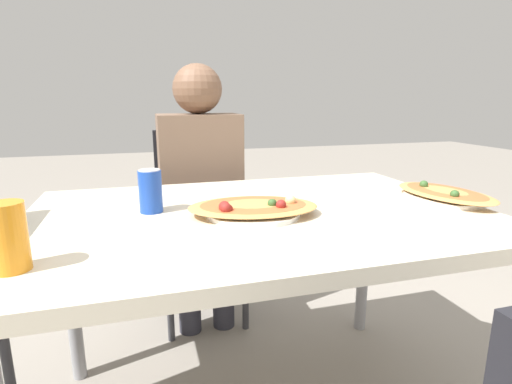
{
  "coord_description": "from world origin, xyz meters",
  "views": [
    {
      "loc": [
        -0.33,
        -1.08,
        1.05
      ],
      "look_at": [
        -0.02,
        -0.01,
        0.79
      ],
      "focal_mm": 28.0,
      "sensor_mm": 36.0,
      "label": 1
    }
  ],
  "objects": [
    {
      "name": "dining_table",
      "position": [
        0.0,
        0.0,
        0.66
      ],
      "size": [
        1.32,
        0.89,
        0.73
      ],
      "color": "beige",
      "rests_on": "ground_plane"
    },
    {
      "name": "chair_far_seated",
      "position": [
        -0.08,
        0.78,
        0.5
      ],
      "size": [
        0.4,
        0.4,
        0.9
      ],
      "rotation": [
        0.0,
        0.0,
        3.14
      ],
      "color": "black",
      "rests_on": "ground_plane"
    },
    {
      "name": "pizza_second",
      "position": [
        0.61,
        -0.05,
        0.75
      ],
      "size": [
        0.25,
        0.37,
        0.05
      ],
      "color": "white",
      "rests_on": "dining_table"
    },
    {
      "name": "pizza_main",
      "position": [
        -0.03,
        -0.04,
        0.75
      ],
      "size": [
        0.4,
        0.29,
        0.05
      ],
      "color": "white",
      "rests_on": "dining_table"
    },
    {
      "name": "soda_can",
      "position": [
        -0.31,
        0.08,
        0.79
      ],
      "size": [
        0.07,
        0.07,
        0.12
      ],
      "color": "#1E47B2",
      "rests_on": "dining_table"
    },
    {
      "name": "person_seated",
      "position": [
        -0.08,
        0.66,
        0.7
      ],
      "size": [
        0.36,
        0.25,
        1.19
      ],
      "rotation": [
        0.0,
        0.0,
        3.14
      ],
      "color": "#2D2D38",
      "rests_on": "ground_plane"
    },
    {
      "name": "drink_glass",
      "position": [
        -0.58,
        -0.26,
        0.79
      ],
      "size": [
        0.07,
        0.07,
        0.13
      ],
      "color": "orange",
      "rests_on": "dining_table"
    }
  ]
}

